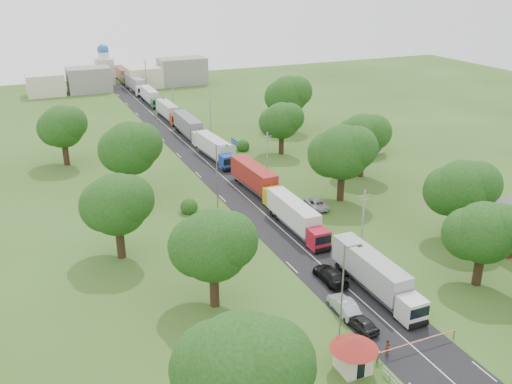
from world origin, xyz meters
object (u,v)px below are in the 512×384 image
boom_barrier (406,346)px  car_lane_front (361,323)px  guard_booth (354,350)px  car_lane_mid (344,306)px  truck_0 (375,275)px  info_sign (234,145)px  pedestrian_near (388,348)px

boom_barrier → car_lane_front: car_lane_front is taller
guard_booth → car_lane_mid: (4.20, 8.25, -1.36)m
truck_0 → car_lane_front: bearing=-134.8°
info_sign → boom_barrier: bearing=-96.2°
truck_0 → car_lane_mid: 5.81m
info_sign → pedestrian_near: bearing=-97.9°
car_lane_mid → pedestrian_near: size_ratio=3.13×
car_lane_mid → pedestrian_near: 7.75m
info_sign → guard_booth: bearing=-101.7°
boom_barrier → guard_booth: bearing=-180.0°
info_sign → truck_0: truck_0 is taller
truck_0 → car_lane_mid: size_ratio=3.08×
car_lane_front → pedestrian_near: 4.50m
guard_booth → car_lane_mid: 9.36m
truck_0 → pedestrian_near: size_ratio=9.62×
info_sign → truck_0: 49.80m
guard_booth → pedestrian_near: 4.42m
boom_barrier → truck_0: (3.61, 10.30, 1.32)m
info_sign → car_lane_front: bearing=-98.5°
info_sign → car_lane_front: size_ratio=0.97×
car_lane_front → guard_booth: bearing=43.2°
info_sign → pedestrian_near: size_ratio=2.63×
guard_booth → truck_0: size_ratio=0.29×
guard_booth → boom_barrier: bearing=0.0°
boom_barrier → truck_0: 10.99m
boom_barrier → info_sign: size_ratio=2.25×
car_lane_front → info_sign: bearing=-105.3°
boom_barrier → pedestrian_near: size_ratio=5.91×
car_lane_mid → car_lane_front: bearing=94.2°
boom_barrier → guard_booth: (-5.84, -0.00, 1.27)m
boom_barrier → guard_booth: size_ratio=2.10×
truck_0 → car_lane_front: size_ratio=3.56×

